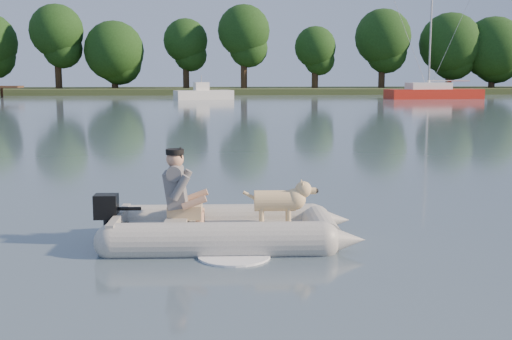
{
  "coord_description": "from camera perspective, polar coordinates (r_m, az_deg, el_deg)",
  "views": [
    {
      "loc": [
        -0.14,
        -7.9,
        2.2
      ],
      "look_at": [
        0.58,
        1.62,
        0.75
      ],
      "focal_mm": 45.0,
      "sensor_mm": 36.0,
      "label": 1
    }
  ],
  "objects": [
    {
      "name": "dog",
      "position": [
        8.42,
        1.69,
        -3.07
      ],
      "size": [
        0.89,
        0.35,
        0.59
      ],
      "primitive_type": null,
      "rotation": [
        0.0,
        0.0,
        -0.04
      ],
      "color": "tan",
      "rests_on": "dinghy"
    },
    {
      "name": "motorboat",
      "position": [
        54.03,
        -4.69,
        7.28
      ],
      "size": [
        5.29,
        3.19,
        2.1
      ],
      "primitive_type": null,
      "rotation": [
        0.0,
        0.0,
        0.28
      ],
      "color": "white",
      "rests_on": "water"
    },
    {
      "name": "treeline",
      "position": [
        69.29,
        0.59,
        11.19
      ],
      "size": [
        84.66,
        7.35,
        9.27
      ],
      "color": "#332316",
      "rests_on": "shore_bank"
    },
    {
      "name": "outboard_motor",
      "position": [
        8.56,
        -13.13,
        -4.46
      ],
      "size": [
        0.4,
        0.29,
        0.75
      ],
      "primitive_type": null,
      "rotation": [
        0.0,
        0.0,
        -0.04
      ],
      "color": "black",
      "rests_on": "dinghy"
    },
    {
      "name": "man",
      "position": [
        8.39,
        -7.04,
        -1.48
      ],
      "size": [
        0.71,
        0.61,
        1.02
      ],
      "primitive_type": null,
      "rotation": [
        0.0,
        0.0,
        -0.04
      ],
      "color": "slate",
      "rests_on": "dinghy"
    },
    {
      "name": "shore_bank",
      "position": [
        69.93,
        -4.21,
        7.01
      ],
      "size": [
        160.0,
        12.0,
        0.7
      ],
      "primitive_type": "cube",
      "color": "#47512D",
      "rests_on": "water"
    },
    {
      "name": "dinghy",
      "position": [
        8.34,
        -2.5,
        -2.72
      ],
      "size": [
        4.35,
        2.83,
        1.32
      ],
      "primitive_type": null,
      "rotation": [
        0.0,
        0.0,
        -0.04
      ],
      "color": "gray",
      "rests_on": "water"
    },
    {
      "name": "water",
      "position": [
        8.21,
        -3.21,
        -6.93
      ],
      "size": [
        160.0,
        160.0,
        0.0
      ],
      "primitive_type": "plane",
      "color": "slate",
      "rests_on": "ground"
    },
    {
      "name": "sailboat",
      "position": [
        57.5,
        15.44,
        6.62
      ],
      "size": [
        8.37,
        3.26,
        11.23
      ],
      "rotation": [
        0.0,
        0.0,
        0.1
      ],
      "color": "red",
      "rests_on": "water"
    }
  ]
}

